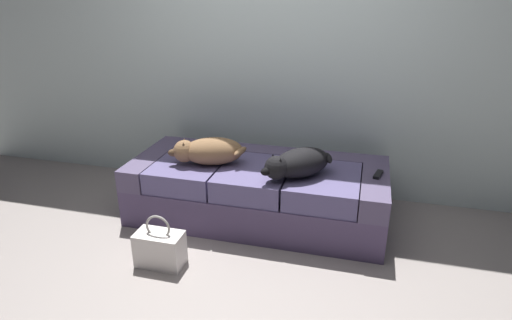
{
  "coord_description": "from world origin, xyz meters",
  "views": [
    {
      "loc": [
        0.8,
        -2.07,
        1.77
      ],
      "look_at": [
        0.0,
        0.91,
        0.52
      ],
      "focal_mm": 30.22,
      "sensor_mm": 36.0,
      "label": 1
    }
  ],
  "objects_px": {
    "dog_tan": "(208,151)",
    "handbag": "(160,248)",
    "couch": "(258,191)",
    "dog_dark": "(297,163)",
    "tv_remote": "(378,174)"
  },
  "relations": [
    {
      "from": "couch",
      "to": "dog_dark",
      "type": "bearing_deg",
      "value": -26.46
    },
    {
      "from": "dog_tan",
      "to": "handbag",
      "type": "distance_m",
      "value": 0.85
    },
    {
      "from": "dog_dark",
      "to": "tv_remote",
      "type": "height_order",
      "value": "dog_dark"
    },
    {
      "from": "couch",
      "to": "dog_dark",
      "type": "xyz_separation_m",
      "value": [
        0.34,
        -0.17,
        0.34
      ]
    },
    {
      "from": "couch",
      "to": "dog_dark",
      "type": "distance_m",
      "value": 0.51
    },
    {
      "from": "couch",
      "to": "handbag",
      "type": "xyz_separation_m",
      "value": [
        -0.47,
        -0.81,
        -0.11
      ]
    },
    {
      "from": "dog_tan",
      "to": "tv_remote",
      "type": "bearing_deg",
      "value": 4.62
    },
    {
      "from": "couch",
      "to": "handbag",
      "type": "distance_m",
      "value": 0.95
    },
    {
      "from": "handbag",
      "to": "couch",
      "type": "bearing_deg",
      "value": 60.01
    },
    {
      "from": "dog_dark",
      "to": "couch",
      "type": "bearing_deg",
      "value": 153.54
    },
    {
      "from": "dog_tan",
      "to": "tv_remote",
      "type": "relative_size",
      "value": 4.04
    },
    {
      "from": "tv_remote",
      "to": "couch",
      "type": "bearing_deg",
      "value": -167.23
    },
    {
      "from": "dog_tan",
      "to": "handbag",
      "type": "xyz_separation_m",
      "value": [
        -0.1,
        -0.71,
        -0.45
      ]
    },
    {
      "from": "couch",
      "to": "handbag",
      "type": "bearing_deg",
      "value": -119.99
    },
    {
      "from": "couch",
      "to": "dog_dark",
      "type": "height_order",
      "value": "dog_dark"
    }
  ]
}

